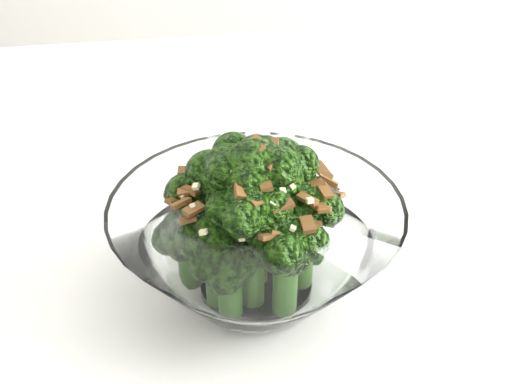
# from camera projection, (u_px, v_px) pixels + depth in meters

# --- Properties ---
(table) EXTENTS (1.36, 1.08, 0.75)m
(table) POSITION_uv_depth(u_px,v_px,m) (425.00, 278.00, 0.60)
(table) COLOR white
(table) RESTS_ON ground
(broccoli_dish) EXTENTS (0.19, 0.19, 0.12)m
(broccoli_dish) POSITION_uv_depth(u_px,v_px,m) (255.00, 237.00, 0.46)
(broccoli_dish) COLOR white
(broccoli_dish) RESTS_ON table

